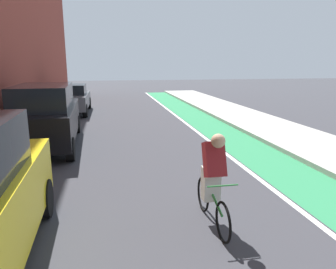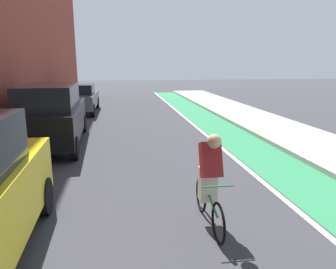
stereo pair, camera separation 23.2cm
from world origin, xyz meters
The scene contains 7 objects.
ground_plane centered at (0.00, 15.01, 0.00)m, with size 83.62×83.62×0.00m, color #38383D.
bike_lane_paint centered at (3.24, 17.01, 0.00)m, with size 1.60×38.01×0.00m, color #2D8451.
lane_divider_stripe centered at (2.34, 17.01, 0.00)m, with size 0.12×38.01×0.00m, color white.
sidewalk_right centered at (5.42, 17.01, 0.07)m, with size 2.74×38.01×0.14m, color #A8A59E.
parked_suv_black centered at (-2.99, 18.04, 1.02)m, with size 2.02×4.85×1.98m.
parked_sedan_gray centered at (-2.99, 25.01, 0.78)m, with size 1.92×4.22×1.53m.
cyclist_trailing centered at (0.58, 12.24, 0.84)m, with size 0.48×1.68×1.59m.
Camera 1 is at (-1.04, 7.64, 2.64)m, focal length 33.67 mm.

